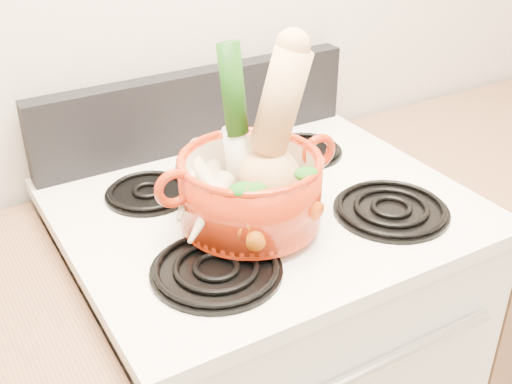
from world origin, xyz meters
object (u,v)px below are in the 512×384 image
squash (270,129)px  stove_body (263,379)px  leek (237,121)px  dutch_oven (250,190)px

squash → stove_body: bearing=89.4°
stove_body → leek: 0.69m
leek → stove_body: bearing=0.0°
stove_body → squash: bearing=-113.2°
stove_body → leek: leek is taller
dutch_oven → leek: bearing=88.2°
squash → dutch_oven: bearing=-147.7°
stove_body → squash: size_ratio=3.18×
dutch_oven → leek: (0.00, 0.05, 0.11)m
squash → leek: size_ratio=0.96×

